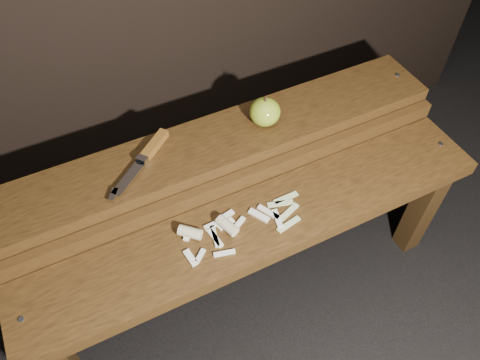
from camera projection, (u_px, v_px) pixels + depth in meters
name	position (u px, v px, depth m)	size (l,w,h in m)	color
ground	(248.00, 283.00, 1.48)	(60.00, 60.00, 0.00)	black
bench_front_tier	(262.00, 238.00, 1.17)	(1.20, 0.20, 0.42)	black
bench_rear_tier	(222.00, 161.00, 1.25)	(1.20, 0.21, 0.50)	black
apple	(265.00, 112.00, 1.19)	(0.08, 0.08, 0.08)	olive
knife	(148.00, 153.00, 1.14)	(0.20, 0.16, 0.02)	brown
apple_scraps	(224.00, 227.00, 1.10)	(0.32, 0.12, 0.03)	beige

